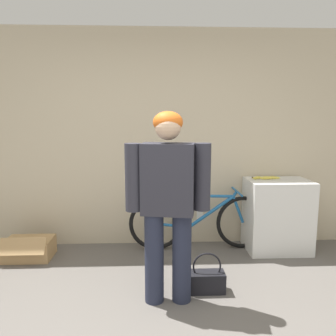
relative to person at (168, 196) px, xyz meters
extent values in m
cube|color=beige|center=(-0.09, 1.35, 0.37)|extent=(8.00, 0.06, 2.60)
cube|color=white|center=(0.46, 1.32, -0.58)|extent=(0.08, 0.01, 0.12)
cube|color=white|center=(1.34, 1.05, -0.51)|extent=(0.72, 0.51, 0.85)
cylinder|color=#23283D|center=(-0.12, 0.00, -0.54)|extent=(0.16, 0.16, 0.78)
cylinder|color=#23283D|center=(0.12, 0.00, -0.54)|extent=(0.16, 0.16, 0.78)
cube|color=#2D2D38|center=(0.00, 0.00, 0.14)|extent=(0.46, 0.30, 0.58)
cylinder|color=#2D2D38|center=(-0.28, 0.00, 0.15)|extent=(0.14, 0.14, 0.55)
cylinder|color=#2D2D38|center=(0.28, 0.00, 0.15)|extent=(0.14, 0.14, 0.55)
sphere|color=#DBB28E|center=(0.00, 0.00, 0.56)|extent=(0.21, 0.21, 0.21)
ellipsoid|color=orange|center=(0.00, 0.01, 0.60)|extent=(0.24, 0.22, 0.18)
torus|color=black|center=(-0.10, 1.11, -0.61)|extent=(0.64, 0.05, 0.64)
torus|color=black|center=(0.95, 1.11, -0.61)|extent=(0.64, 0.05, 0.64)
cylinder|color=#1E609E|center=(0.10, 1.11, -0.63)|extent=(0.40, 0.04, 0.08)
cylinder|color=#1E609E|center=(0.05, 1.11, -0.44)|extent=(0.32, 0.04, 0.36)
cylinder|color=#1E609E|center=(0.25, 1.11, -0.46)|extent=(0.14, 0.04, 0.39)
cylinder|color=#1E609E|center=(0.56, 1.11, -0.47)|extent=(0.55, 0.05, 0.40)
cylinder|color=#1E609E|center=(0.51, 1.11, -0.28)|extent=(0.63, 0.04, 0.05)
cylinder|color=#1E609E|center=(0.88, 1.11, -0.45)|extent=(0.16, 0.04, 0.33)
cylinder|color=#1E609E|center=(0.84, 1.11, -0.26)|extent=(0.07, 0.03, 0.08)
cylinder|color=#1E609E|center=(0.86, 1.11, -0.23)|extent=(0.03, 0.46, 0.02)
ellipsoid|color=black|center=(0.19, 1.11, -0.25)|extent=(0.22, 0.08, 0.05)
ellipsoid|color=#EAD64C|center=(1.20, 1.10, -0.06)|extent=(0.15, 0.04, 0.04)
ellipsoid|color=#EAD64C|center=(1.10, 1.12, -0.06)|extent=(0.14, 0.09, 0.03)
ellipsoid|color=#EAD64C|center=(1.30, 1.12, -0.06)|extent=(0.14, 0.09, 0.03)
sphere|color=brown|center=(1.05, 1.13, -0.06)|extent=(0.02, 0.02, 0.02)
cube|color=black|center=(0.36, 0.13, -0.84)|extent=(0.33, 0.16, 0.18)
torus|color=black|center=(0.36, 0.13, -0.69)|extent=(0.26, 0.02, 0.26)
cube|color=tan|center=(-1.52, 0.93, -0.82)|extent=(0.51, 0.35, 0.22)
cube|color=tan|center=(-1.52, 0.75, -0.72)|extent=(0.49, 0.13, 0.16)
camera|label=1|loc=(-0.11, -2.62, 0.63)|focal=35.00mm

